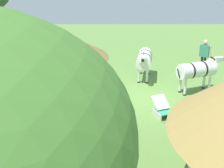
% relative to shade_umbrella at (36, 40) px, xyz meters
% --- Properties ---
extents(ground_plane, '(36.00, 36.00, 0.00)m').
position_rel_shade_umbrella_xyz_m(ground_plane, '(-3.37, -2.34, -2.96)').
color(ground_plane, '#5D863E').
extents(shade_umbrella, '(4.20, 4.20, 3.50)m').
position_rel_shade_umbrella_xyz_m(shade_umbrella, '(0.00, 0.00, 0.00)').
color(shade_umbrella, brown).
rests_on(shade_umbrella, ground_plane).
extents(patio_dining_table, '(1.68, 1.12, 0.74)m').
position_rel_shade_umbrella_xyz_m(patio_dining_table, '(-0.00, 0.00, -2.31)').
color(patio_dining_table, silver).
rests_on(patio_dining_table, ground_plane).
extents(patio_chair_near_lawn, '(0.58, 0.59, 0.90)m').
position_rel_shade_umbrella_xyz_m(patio_chair_near_lawn, '(-1.14, 0.64, -2.44)').
color(patio_chair_near_lawn, silver).
rests_on(patio_chair_near_lawn, ground_plane).
extents(patio_chair_west_end, '(0.59, 0.58, 0.90)m').
position_rel_shade_umbrella_xyz_m(patio_chair_west_end, '(-0.64, -1.14, -2.44)').
color(patio_chair_west_end, white).
rests_on(patio_chair_west_end, ground_plane).
extents(patio_chair_east_end, '(0.54, 0.55, 0.90)m').
position_rel_shade_umbrella_xyz_m(patio_chair_east_end, '(1.24, -0.43, -2.44)').
color(patio_chair_east_end, silver).
rests_on(patio_chair_east_end, ground_plane).
extents(patio_chair_near_hut, '(0.58, 0.58, 0.90)m').
position_rel_shade_umbrella_xyz_m(patio_chair_near_hut, '(0.61, 1.16, -2.44)').
color(patio_chair_near_hut, silver).
rests_on(patio_chair_near_hut, ground_plane).
extents(standing_watcher, '(0.50, 0.46, 1.72)m').
position_rel_shade_umbrella_xyz_m(standing_watcher, '(-6.84, -5.57, -1.93)').
color(standing_watcher, black).
rests_on(standing_watcher, ground_plane).
extents(striped_lounge_chair, '(0.79, 0.94, 0.64)m').
position_rel_shade_umbrella_xyz_m(striped_lounge_chair, '(-4.00, -0.97, -2.71)').
color(striped_lounge_chair, '#309A74').
rests_on(striped_lounge_chair, ground_plane).
extents(zebra_nearest_camera, '(2.19, 1.20, 1.51)m').
position_rel_shade_umbrella_xyz_m(zebra_nearest_camera, '(-5.80, -3.14, -1.99)').
color(zebra_nearest_camera, silver).
rests_on(zebra_nearest_camera, ground_plane).
extents(zebra_by_umbrella, '(0.97, 2.15, 1.48)m').
position_rel_shade_umbrella_xyz_m(zebra_by_umbrella, '(-0.63, -4.46, -2.02)').
color(zebra_by_umbrella, silver).
rests_on(zebra_by_umbrella, ground_plane).
extents(zebra_toward_hut, '(0.96, 2.35, 1.51)m').
position_rel_shade_umbrella_xyz_m(zebra_toward_hut, '(-3.73, -4.74, -1.99)').
color(zebra_toward_hut, silver).
rests_on(zebra_toward_hut, ground_plane).
extents(brick_patio_kerb, '(0.97, 2.81, 0.08)m').
position_rel_shade_umbrella_xyz_m(brick_patio_kerb, '(0.00, -5.89, -2.92)').
color(brick_patio_kerb, '#A05442').
rests_on(brick_patio_kerb, ground_plane).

